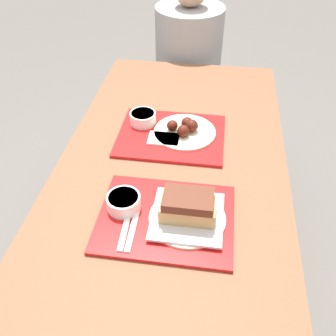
{
  "coord_description": "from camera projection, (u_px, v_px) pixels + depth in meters",
  "views": [
    {
      "loc": [
        0.13,
        -0.96,
        1.59
      ],
      "look_at": [
        -0.0,
        -0.04,
        0.79
      ],
      "focal_mm": 40.0,
      "sensor_mm": 36.0,
      "label": 1
    }
  ],
  "objects": [
    {
      "name": "plastic_knife_near",
      "position": [
        133.0,
        228.0,
        1.06
      ],
      "size": [
        0.02,
        0.17,
        0.0
      ],
      "color": "white",
      "rests_on": "tray_near"
    },
    {
      "name": "plastic_fork_near",
      "position": [
        125.0,
        227.0,
        1.07
      ],
      "size": [
        0.02,
        0.17,
        0.0
      ],
      "color": "white",
      "rests_on": "tray_near"
    },
    {
      "name": "napkin_far",
      "position": [
        164.0,
        139.0,
        1.38
      ],
      "size": [
        0.11,
        0.08,
        0.01
      ],
      "color": "white",
      "rests_on": "tray_far"
    },
    {
      "name": "picnic_table",
      "position": [
        171.0,
        190.0,
        1.34
      ],
      "size": [
        0.79,
        1.65,
        0.75
      ],
      "color": "brown",
      "rests_on": "ground_plane"
    },
    {
      "name": "bowl_coleslaw_near",
      "position": [
        124.0,
        201.0,
        1.11
      ],
      "size": [
        0.1,
        0.1,
        0.05
      ],
      "color": "white",
      "rests_on": "tray_near"
    },
    {
      "name": "person_seated_across",
      "position": [
        189.0,
        52.0,
        2.09
      ],
      "size": [
        0.37,
        0.37,
        0.7
      ],
      "color": "#9E9EA3",
      "rests_on": "picnic_bench_far"
    },
    {
      "name": "wings_plate_far",
      "position": [
        185.0,
        129.0,
        1.41
      ],
      "size": [
        0.23,
        0.23,
        0.06
      ],
      "color": "beige",
      "rests_on": "tray_far"
    },
    {
      "name": "picnic_bench_far",
      "position": [
        193.0,
        108.0,
        2.32
      ],
      "size": [
        0.75,
        0.28,
        0.42
      ],
      "color": "brown",
      "rests_on": "ground_plane"
    },
    {
      "name": "tray_far",
      "position": [
        171.0,
        136.0,
        1.42
      ],
      "size": [
        0.4,
        0.32,
        0.01
      ],
      "color": "red",
      "rests_on": "picnic_table"
    },
    {
      "name": "ground_plane",
      "position": [
        170.0,
        288.0,
        1.77
      ],
      "size": [
        12.0,
        12.0,
        0.0
      ],
      "primitive_type": "plane",
      "color": "#605B56"
    },
    {
      "name": "condiment_packet",
      "position": [
        167.0,
        199.0,
        1.15
      ],
      "size": [
        0.04,
        0.03,
        0.01
      ],
      "color": "#A59E93",
      "rests_on": "tray_near"
    },
    {
      "name": "brisket_sandwich_plate",
      "position": [
        188.0,
        211.0,
        1.07
      ],
      "size": [
        0.22,
        0.22,
        0.09
      ],
      "color": "beige",
      "rests_on": "tray_near"
    },
    {
      "name": "bowl_coleslaw_far",
      "position": [
        143.0,
        117.0,
        1.45
      ],
      "size": [
        0.1,
        0.1,
        0.05
      ],
      "color": "white",
      "rests_on": "tray_far"
    },
    {
      "name": "tray_near",
      "position": [
        166.0,
        218.0,
        1.1
      ],
      "size": [
        0.4,
        0.32,
        0.01
      ],
      "color": "red",
      "rests_on": "picnic_table"
    }
  ]
}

